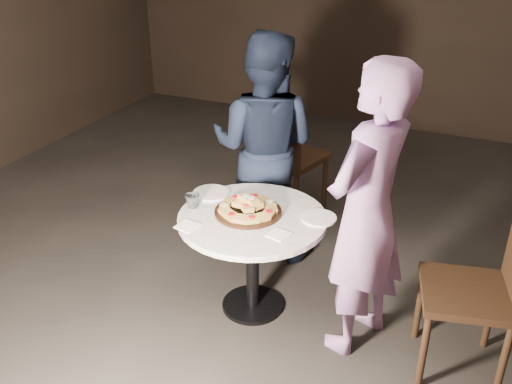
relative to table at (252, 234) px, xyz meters
The scene contains 13 objects.
floor 0.53m from the table, 125.64° to the left, with size 7.00×7.00×0.00m, color black.
table is the anchor object (origin of this frame).
serving_board 0.14m from the table, 150.72° to the left, with size 0.39×0.39×0.02m, color black.
focaccia_pile 0.17m from the table, 147.65° to the left, with size 0.35×0.35×0.09m.
plate_left 0.40m from the table, 156.76° to the left, with size 0.22×0.22×0.01m, color white.
plate_right 0.40m from the table, 18.90° to the left, with size 0.20×0.20×0.01m, color white.
water_glass 0.40m from the table, behind, with size 0.09×0.09×0.08m, color silver.
napkin_near 0.40m from the table, 137.35° to the right, with size 0.11×0.11×0.01m, color white.
napkin_far 0.28m from the table, 31.90° to the right, with size 0.11×0.11×0.01m, color white.
chair_far 1.13m from the table, 102.76° to the left, with size 0.57×0.59×1.00m.
chair_right 1.29m from the table, ahead, with size 0.55×0.53×0.95m.
diner_navy 0.76m from the table, 108.13° to the left, with size 0.76×0.59×1.55m, color black.
diner_teal 0.72m from the table, ahead, with size 0.59×0.39×1.63m, color #86639B.
Camera 1 is at (1.22, -2.65, 2.23)m, focal length 40.00 mm.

